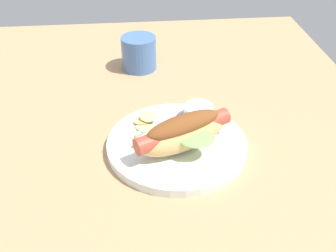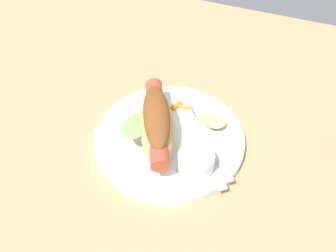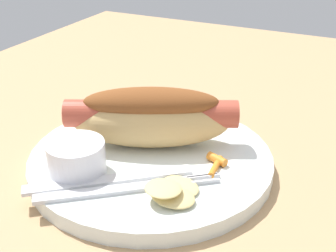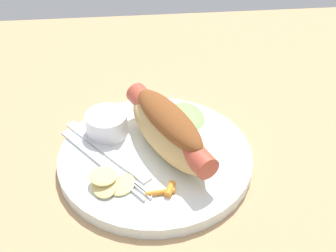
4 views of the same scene
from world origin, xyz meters
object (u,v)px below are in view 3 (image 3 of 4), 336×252
object	(u,v)px
fork	(125,189)
knife	(109,180)
plate	(151,160)
carrot_garnish	(216,163)
hot_dog	(151,116)
sauce_ramekin	(76,158)
chips_pile	(172,190)

from	to	relation	value
fork	knife	distance (cm)	2.20
plate	carrot_garnish	xyz separation A→B (cm)	(0.73, -6.94, 1.18)
plate	hot_dog	bearing A→B (deg)	25.62
hot_dog	carrot_garnish	world-z (taller)	hot_dog
sauce_ramekin	chips_pile	world-z (taller)	sauce_ramekin
fork	knife	xyz separation A→B (cm)	(0.64, 2.10, -0.02)
fork	carrot_garnish	bearing A→B (deg)	13.84
hot_dog	sauce_ramekin	distance (cm)	9.11
plate	chips_pile	xyz separation A→B (cm)	(-5.79, -5.22, 1.46)
sauce_ramekin	carrot_garnish	xyz separation A→B (cm)	(6.86, -11.75, -1.21)
hot_dog	fork	distance (cm)	9.53
sauce_ramekin	plate	bearing A→B (deg)	-38.16
hot_dog	carrot_garnish	xyz separation A→B (cm)	(-1.19, -7.87, -2.98)
hot_dog	sauce_ramekin	bearing A→B (deg)	-141.07
plate	hot_dog	world-z (taller)	hot_dog
sauce_ramekin	carrot_garnish	bearing A→B (deg)	-59.75
hot_dog	chips_pile	world-z (taller)	hot_dog
fork	carrot_garnish	xyz separation A→B (cm)	(7.61, -5.99, 0.18)
hot_dog	sauce_ramekin	size ratio (longest dim) A/B	3.14
sauce_ramekin	chips_pile	xyz separation A→B (cm)	(0.33, -10.03, -0.93)
plate	chips_pile	bearing A→B (deg)	-137.97
fork	plate	bearing A→B (deg)	59.98
hot_dog	chips_pile	xyz separation A→B (cm)	(-7.71, -6.14, -2.70)
fork	sauce_ramekin	bearing A→B (deg)	134.64
plate	fork	distance (cm)	7.01
sauce_ramekin	knife	bearing A→B (deg)	-91.63
plate	carrot_garnish	size ratio (longest dim) A/B	6.71
hot_dog	carrot_garnish	bearing A→B (deg)	-33.88
hot_dog	plate	bearing A→B (deg)	-89.65
chips_pile	fork	bearing A→B (deg)	104.25
sauce_ramekin	fork	distance (cm)	5.98
hot_dog	chips_pile	bearing A→B (deg)	-76.75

